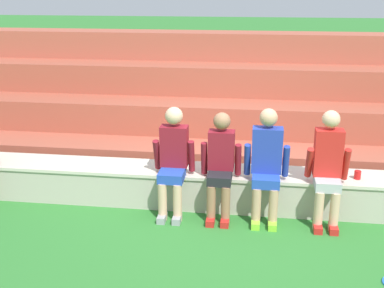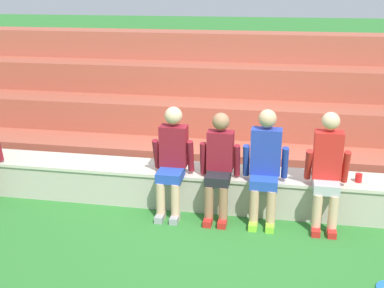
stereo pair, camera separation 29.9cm
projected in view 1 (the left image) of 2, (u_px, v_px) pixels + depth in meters
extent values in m
plane|color=#2D752D|center=(222.00, 214.00, 6.30)|extent=(80.00, 80.00, 0.00)
cube|color=#B7AF9E|center=(224.00, 188.00, 6.50)|extent=(9.77, 0.57, 0.48)
cube|color=beige|center=(224.00, 172.00, 6.43)|extent=(9.81, 0.61, 0.04)
cube|color=#A7513C|center=(229.00, 163.00, 7.40)|extent=(10.90, 0.74, 0.49)
cube|color=#A34C38|center=(232.00, 133.00, 8.02)|extent=(10.90, 0.74, 0.98)
cube|color=#A44E39|center=(235.00, 108.00, 8.65)|extent=(10.90, 0.74, 1.47)
cube|color=#AB5440|center=(238.00, 86.00, 9.27)|extent=(10.90, 0.74, 1.97)
cylinder|color=#DBAD89|center=(162.00, 202.00, 6.09)|extent=(0.11, 0.11, 0.48)
cylinder|color=#DBAD89|center=(177.00, 203.00, 6.06)|extent=(0.11, 0.11, 0.48)
cube|color=#99999E|center=(162.00, 218.00, 6.11)|extent=(0.10, 0.22, 0.08)
cube|color=#99999E|center=(177.00, 219.00, 6.09)|extent=(0.10, 0.22, 0.08)
cube|color=#2347B2|center=(172.00, 175.00, 6.12)|extent=(0.31, 0.36, 0.12)
cube|color=maroon|center=(174.00, 146.00, 6.22)|extent=(0.34, 0.20, 0.52)
sphere|color=#DBAD89|center=(174.00, 116.00, 6.10)|extent=(0.22, 0.22, 0.22)
cylinder|color=maroon|center=(157.00, 155.00, 6.27)|extent=(0.08, 0.21, 0.42)
cylinder|color=maroon|center=(191.00, 156.00, 6.21)|extent=(0.08, 0.16, 0.43)
cylinder|color=#996B4C|center=(211.00, 204.00, 6.02)|extent=(0.11, 0.11, 0.48)
cylinder|color=#996B4C|center=(226.00, 205.00, 5.99)|extent=(0.11, 0.11, 0.48)
cube|color=red|center=(211.00, 221.00, 6.04)|extent=(0.10, 0.22, 0.08)
cube|color=red|center=(225.00, 222.00, 6.02)|extent=(0.10, 0.22, 0.08)
cube|color=black|center=(220.00, 178.00, 6.05)|extent=(0.29, 0.35, 0.12)
cube|color=maroon|center=(221.00, 150.00, 6.12)|extent=(0.32, 0.20, 0.49)
sphere|color=#996B4C|center=(222.00, 121.00, 6.01)|extent=(0.21, 0.21, 0.21)
cylinder|color=maroon|center=(204.00, 158.00, 6.16)|extent=(0.08, 0.14, 0.43)
cylinder|color=maroon|center=(238.00, 160.00, 6.11)|extent=(0.08, 0.17, 0.43)
cylinder|color=tan|center=(256.00, 207.00, 5.95)|extent=(0.11, 0.11, 0.48)
cylinder|color=tan|center=(273.00, 208.00, 5.92)|extent=(0.11, 0.11, 0.48)
cube|color=#8CD833|center=(255.00, 224.00, 5.97)|extent=(0.10, 0.22, 0.08)
cube|color=#8CD833|center=(272.00, 225.00, 5.94)|extent=(0.10, 0.22, 0.08)
cube|color=#2347B2|center=(266.00, 180.00, 5.98)|extent=(0.33, 0.35, 0.12)
cube|color=#23389E|center=(267.00, 150.00, 6.01)|extent=(0.37, 0.20, 0.56)
sphere|color=tan|center=(269.00, 117.00, 5.88)|extent=(0.22, 0.22, 0.22)
cylinder|color=#23389E|center=(247.00, 159.00, 6.06)|extent=(0.08, 0.18, 0.43)
cylinder|color=#23389E|center=(286.00, 161.00, 6.00)|extent=(0.08, 0.18, 0.43)
cylinder|color=#DBAD89|center=(319.00, 211.00, 5.84)|extent=(0.11, 0.11, 0.48)
cylinder|color=#DBAD89|center=(334.00, 212.00, 5.82)|extent=(0.11, 0.11, 0.48)
cube|color=red|center=(318.00, 228.00, 5.87)|extent=(0.10, 0.22, 0.08)
cube|color=red|center=(333.00, 229.00, 5.85)|extent=(0.10, 0.22, 0.08)
cube|color=#B2B2B7|center=(327.00, 183.00, 5.88)|extent=(0.30, 0.35, 0.12)
cube|color=red|center=(328.00, 153.00, 5.90)|extent=(0.33, 0.20, 0.57)
sphere|color=#DBAD89|center=(331.00, 119.00, 5.77)|extent=(0.21, 0.21, 0.21)
cylinder|color=red|center=(309.00, 163.00, 5.95)|extent=(0.08, 0.23, 0.42)
cylinder|color=red|center=(346.00, 164.00, 5.89)|extent=(0.08, 0.19, 0.43)
cylinder|color=red|center=(358.00, 175.00, 6.13)|extent=(0.08, 0.08, 0.11)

